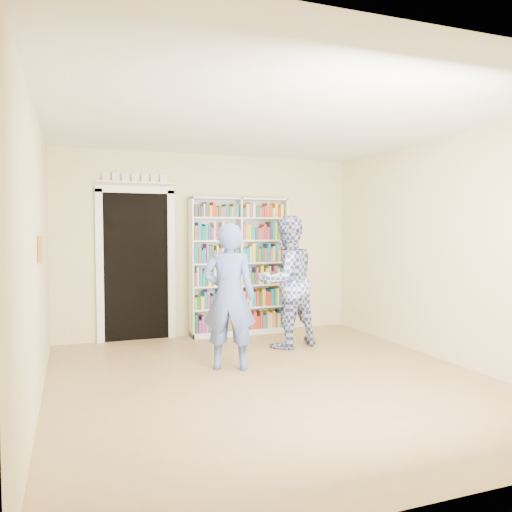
# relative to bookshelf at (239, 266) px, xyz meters

# --- Properties ---
(floor) EXTENTS (5.00, 5.00, 0.00)m
(floor) POSITION_rel_bookshelf_xyz_m (-0.40, -2.34, -1.04)
(floor) COLOR #987349
(floor) RESTS_ON ground
(ceiling) EXTENTS (5.00, 5.00, 0.00)m
(ceiling) POSITION_rel_bookshelf_xyz_m (-0.40, -2.34, 1.66)
(ceiling) COLOR white
(ceiling) RESTS_ON wall_back
(wall_back) EXTENTS (4.50, 0.00, 4.50)m
(wall_back) POSITION_rel_bookshelf_xyz_m (-0.40, 0.16, 0.31)
(wall_back) COLOR beige
(wall_back) RESTS_ON floor
(wall_left) EXTENTS (0.00, 5.00, 5.00)m
(wall_left) POSITION_rel_bookshelf_xyz_m (-2.65, -2.34, 0.31)
(wall_left) COLOR beige
(wall_left) RESTS_ON floor
(wall_right) EXTENTS (0.00, 5.00, 5.00)m
(wall_right) POSITION_rel_bookshelf_xyz_m (1.85, -2.34, 0.31)
(wall_right) COLOR beige
(wall_right) RESTS_ON floor
(bookshelf) EXTENTS (1.49, 0.28, 2.05)m
(bookshelf) POSITION_rel_bookshelf_xyz_m (0.00, 0.00, 0.00)
(bookshelf) COLOR white
(bookshelf) RESTS_ON floor
(doorway) EXTENTS (1.10, 0.08, 2.43)m
(doorway) POSITION_rel_bookshelf_xyz_m (-1.50, 0.13, 0.14)
(doorway) COLOR black
(doorway) RESTS_ON floor
(wall_art) EXTENTS (0.03, 0.25, 0.25)m
(wall_art) POSITION_rel_bookshelf_xyz_m (-2.63, -2.14, 0.36)
(wall_art) COLOR brown
(wall_art) RESTS_ON wall_left
(man_blue) EXTENTS (0.71, 0.60, 1.65)m
(man_blue) POSITION_rel_bookshelf_xyz_m (-0.71, -1.77, -0.21)
(man_blue) COLOR #4E65AF
(man_blue) RESTS_ON floor
(man_plaid) EXTENTS (0.98, 0.84, 1.77)m
(man_plaid) POSITION_rel_bookshelf_xyz_m (0.35, -0.99, -0.15)
(man_plaid) COLOR #304292
(man_plaid) RESTS_ON floor
(paper_sheet) EXTENTS (0.16, 0.12, 0.28)m
(paper_sheet) POSITION_rel_bookshelf_xyz_m (0.48, -1.18, -0.11)
(paper_sheet) COLOR white
(paper_sheet) RESTS_ON man_plaid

